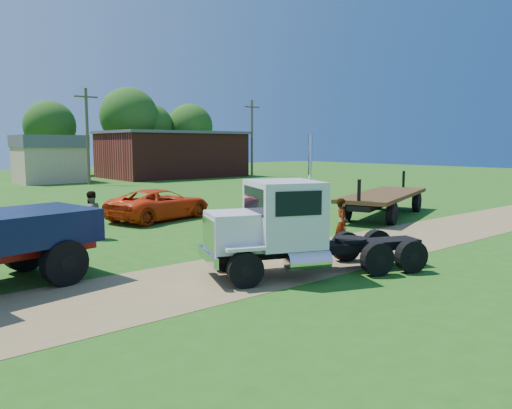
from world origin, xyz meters
TOP-DOWN VIEW (x-y plane):
  - ground at (0.00, 0.00)m, footprint 140.00×140.00m
  - dirt_track at (0.00, 0.00)m, footprint 120.00×4.20m
  - white_semi_tractor at (-2.29, -1.05)m, footprint 6.83×4.38m
  - orange_pickup at (0.20, 10.92)m, footprint 6.09×3.93m
  - flatbed_trailer at (9.91, 4.36)m, footprint 9.00×5.44m
  - spectator_a at (1.71, 0.27)m, footprint 0.77×0.81m
  - spectator_b at (-4.52, 8.02)m, footprint 1.07×0.92m
  - brick_building at (18.00, 40.00)m, footprint 15.40×10.40m
  - tan_shed at (4.00, 40.00)m, footprint 6.20×5.40m
  - utility_poles at (6.00, 35.00)m, footprint 42.20×0.28m
  - tree_row at (4.68, 49.94)m, footprint 52.73×14.76m

SIDE VIEW (x-z plane):
  - ground at x=0.00m, z-range 0.00..0.00m
  - dirt_track at x=0.00m, z-range 0.00..0.01m
  - orange_pickup at x=0.20m, z-range 0.00..1.56m
  - spectator_a at x=1.71m, z-range 0.00..1.86m
  - flatbed_trailer at x=9.91m, z-range -0.16..2.06m
  - spectator_b at x=-4.52m, z-range 0.00..1.94m
  - white_semi_tractor at x=-2.29m, z-range -0.65..3.44m
  - tan_shed at x=4.00m, z-range 0.07..4.77m
  - brick_building at x=18.00m, z-range 0.01..5.31m
  - utility_poles at x=6.00m, z-range 0.21..9.21m
  - tree_row at x=4.68m, z-range 1.07..12.30m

